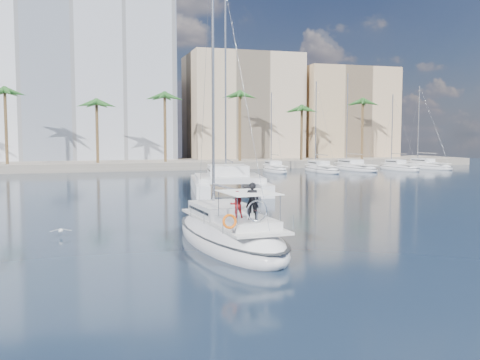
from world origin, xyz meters
name	(u,v)px	position (x,y,z in m)	size (l,w,h in m)	color
ground	(231,242)	(0.00, 0.00, 0.00)	(160.00, 160.00, 0.00)	black
quay	(127,165)	(0.00, 61.00, 0.60)	(120.00, 14.00, 1.20)	gray
building_modern	(49,85)	(-12.00, 73.00, 14.00)	(42.00, 16.00, 28.00)	white
building_beige	(242,110)	(22.00, 70.00, 10.00)	(20.00, 14.00, 20.00)	tan
building_tan_right	(343,116)	(42.00, 68.00, 9.00)	(18.00, 12.00, 18.00)	tan
palm_centre	(128,102)	(0.00, 57.00, 10.28)	(3.60, 3.60, 12.30)	brown
palm_right	(332,106)	(34.00, 57.00, 10.28)	(3.60, 3.60, 12.30)	brown
main_sloop	(229,234)	(-0.31, -0.78, 0.53)	(4.55, 11.92, 17.34)	white
catamaran	(228,179)	(6.41, 23.54, 1.18)	(8.82, 14.31, 19.35)	white
seagull	(61,231)	(-8.35, 4.05, 0.30)	(1.14, 0.49, 0.21)	silver
moored_yacht_a	(275,172)	(20.00, 47.00, 0.00)	(2.72, 9.35, 11.90)	white
moored_yacht_b	(321,172)	(26.50, 45.00, 0.00)	(3.14, 10.78, 13.72)	white
moored_yacht_c	(354,170)	(33.00, 47.00, 0.00)	(3.55, 12.21, 15.54)	white
moored_yacht_d	(399,170)	(39.50, 45.00, 0.00)	(2.72, 9.35, 11.90)	white
moored_yacht_e	(427,169)	(46.00, 47.00, 0.00)	(3.14, 10.78, 13.72)	white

